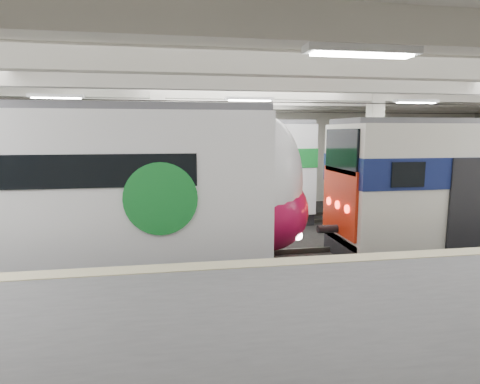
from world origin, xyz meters
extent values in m
cube|color=black|center=(0.00, 0.00, -0.05)|extent=(36.00, 24.00, 0.10)
cube|color=silver|center=(0.00, 0.00, 5.55)|extent=(36.00, 24.00, 0.20)
cube|color=beige|center=(0.00, 10.00, 2.75)|extent=(30.00, 0.10, 5.50)
cube|color=#555557|center=(0.00, -6.50, 0.55)|extent=(30.00, 7.00, 1.10)
cube|color=beige|center=(0.00, -3.25, 1.11)|extent=(30.00, 0.50, 0.02)
cube|color=beige|center=(-3.00, 3.00, 2.75)|extent=(0.50, 0.50, 5.50)
cube|color=beige|center=(5.00, 3.00, 2.75)|extent=(0.50, 0.50, 5.50)
cube|color=beige|center=(0.00, 0.00, 5.25)|extent=(30.00, 18.00, 0.50)
cube|color=#59544C|center=(0.00, 0.00, 0.08)|extent=(30.00, 1.52, 0.16)
cube|color=#59544C|center=(0.00, 5.50, 0.08)|extent=(30.00, 1.52, 0.16)
cylinder|color=black|center=(0.00, 0.00, 4.70)|extent=(30.00, 0.03, 0.03)
cylinder|color=black|center=(0.00, 5.50, 4.70)|extent=(30.00, 0.03, 0.03)
cube|color=white|center=(0.00, -2.00, 4.92)|extent=(26.00, 8.40, 0.12)
cube|color=white|center=(-6.49, 0.00, 2.45)|extent=(12.97, 2.89, 3.89)
ellipsoid|color=white|center=(0.00, 0.00, 2.45)|extent=(2.30, 2.84, 3.81)
ellipsoid|color=#AD0E3D|center=(0.12, 0.00, 1.59)|extent=(2.44, 2.89, 2.34)
cylinder|color=#17802E|center=(-2.86, -1.48, 2.25)|extent=(1.80, 0.06, 1.80)
cube|color=#4C4C51|center=(-6.49, 0.00, 4.49)|extent=(12.97, 2.37, 0.20)
cube|color=black|center=(-6.49, 0.00, 0.35)|extent=(12.97, 2.03, 0.70)
cube|color=#AA210B|center=(2.39, 0.00, 1.79)|extent=(0.08, 2.35, 1.98)
cube|color=black|center=(2.39, 0.00, 3.30)|extent=(0.08, 2.22, 1.29)
cube|color=white|center=(-3.57, 5.50, 2.34)|extent=(13.58, 2.86, 3.68)
cube|color=#17802E|center=(-3.57, 5.50, 2.82)|extent=(13.62, 2.92, 0.77)
cube|color=#4C4C51|center=(-3.57, 5.50, 4.27)|extent=(13.57, 2.37, 0.16)
cube|color=black|center=(-3.57, 5.50, 0.30)|extent=(13.57, 2.57, 0.60)
camera|label=1|loc=(-2.55, -11.25, 3.86)|focal=30.00mm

